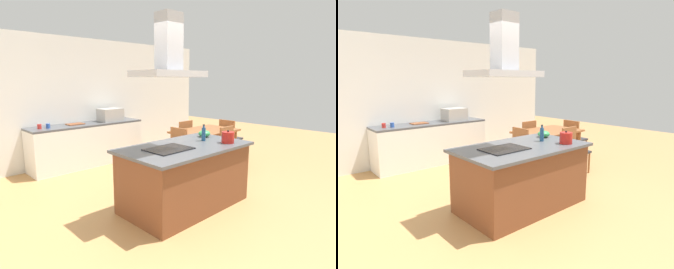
# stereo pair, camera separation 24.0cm
# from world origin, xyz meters

# --- Properties ---
(ground) EXTENTS (16.00, 16.00, 0.00)m
(ground) POSITION_xyz_m (0.00, 1.50, 0.00)
(ground) COLOR tan
(wall_back) EXTENTS (7.20, 0.10, 2.70)m
(wall_back) POSITION_xyz_m (0.00, 3.25, 1.35)
(wall_back) COLOR white
(wall_back) RESTS_ON ground
(kitchen_island) EXTENTS (1.88, 1.08, 0.90)m
(kitchen_island) POSITION_xyz_m (0.00, 0.00, 0.45)
(kitchen_island) COLOR brown
(kitchen_island) RESTS_ON ground
(cooktop) EXTENTS (0.60, 0.44, 0.01)m
(cooktop) POSITION_xyz_m (-0.32, 0.00, 0.91)
(cooktop) COLOR black
(cooktop) RESTS_ON kitchen_island
(tea_kettle) EXTENTS (0.24, 0.19, 0.19)m
(tea_kettle) POSITION_xyz_m (0.59, -0.31, 0.98)
(tea_kettle) COLOR #B21E19
(tea_kettle) RESTS_ON kitchen_island
(olive_oil_bottle) EXTENTS (0.06, 0.06, 0.25)m
(olive_oil_bottle) POSITION_xyz_m (0.45, 0.04, 1.01)
(olive_oil_bottle) COLOR navy
(olive_oil_bottle) RESTS_ON kitchen_island
(mixing_bowl) EXTENTS (0.20, 0.20, 0.11)m
(mixing_bowl) POSITION_xyz_m (0.70, 0.23, 0.95)
(mixing_bowl) COLOR #33934C
(mixing_bowl) RESTS_ON kitchen_island
(back_counter) EXTENTS (2.44, 0.62, 0.90)m
(back_counter) POSITION_xyz_m (0.04, 2.88, 0.45)
(back_counter) COLOR white
(back_counter) RESTS_ON ground
(countertop_microwave) EXTENTS (0.50, 0.38, 0.28)m
(countertop_microwave) POSITION_xyz_m (0.62, 2.88, 1.04)
(countertop_microwave) COLOR #B2AFAA
(countertop_microwave) RESTS_ON back_counter
(coffee_mug_red) EXTENTS (0.08, 0.08, 0.09)m
(coffee_mug_red) POSITION_xyz_m (-0.95, 2.88, 0.95)
(coffee_mug_red) COLOR red
(coffee_mug_red) RESTS_ON back_counter
(coffee_mug_blue) EXTENTS (0.08, 0.08, 0.09)m
(coffee_mug_blue) POSITION_xyz_m (-0.81, 2.84, 0.95)
(coffee_mug_blue) COLOR #2D56B2
(coffee_mug_blue) RESTS_ON back_counter
(cutting_board) EXTENTS (0.34, 0.24, 0.02)m
(cutting_board) POSITION_xyz_m (-0.21, 2.93, 0.91)
(cutting_board) COLOR brown
(cutting_board) RESTS_ON back_counter
(dining_table) EXTENTS (1.40, 0.90, 0.75)m
(dining_table) POSITION_xyz_m (1.89, 1.17, 0.67)
(dining_table) COLOR #995B33
(dining_table) RESTS_ON ground
(chair_at_left_end) EXTENTS (0.42, 0.42, 0.89)m
(chair_at_left_end) POSITION_xyz_m (0.97, 1.17, 0.51)
(chair_at_left_end) COLOR #333338
(chair_at_left_end) RESTS_ON ground
(chair_facing_back_wall) EXTENTS (0.42, 0.42, 0.89)m
(chair_facing_back_wall) POSITION_xyz_m (1.89, 1.84, 0.51)
(chair_facing_back_wall) COLOR #333338
(chair_facing_back_wall) RESTS_ON ground
(chair_facing_island) EXTENTS (0.42, 0.42, 0.89)m
(chair_facing_island) POSITION_xyz_m (1.89, 0.51, 0.51)
(chair_facing_island) COLOR #333338
(chair_facing_island) RESTS_ON ground
(chair_at_right_end) EXTENTS (0.42, 0.42, 0.89)m
(chair_at_right_end) POSITION_xyz_m (2.80, 1.17, 0.51)
(chair_at_right_end) COLOR #333338
(chair_at_right_end) RESTS_ON ground
(range_hood) EXTENTS (0.90, 0.55, 0.78)m
(range_hood) POSITION_xyz_m (-0.32, 0.00, 2.10)
(range_hood) COLOR #ADADB2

